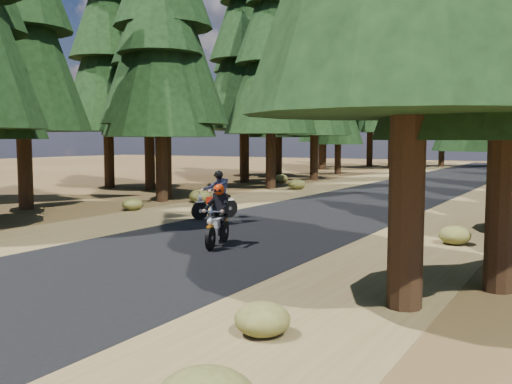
% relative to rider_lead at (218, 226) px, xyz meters
% --- Properties ---
extents(ground, '(120.00, 120.00, 0.00)m').
position_rel_rider_lead_xyz_m(ground, '(-0.38, 0.98, -0.50)').
color(ground, '#49301A').
rests_on(ground, ground).
extents(road, '(6.00, 100.00, 0.01)m').
position_rel_rider_lead_xyz_m(road, '(-0.38, 5.98, -0.50)').
color(road, black).
rests_on(road, ground).
extents(shoulder_l, '(3.20, 100.00, 0.01)m').
position_rel_rider_lead_xyz_m(shoulder_l, '(-4.98, 5.98, -0.50)').
color(shoulder_l, brown).
rests_on(shoulder_l, ground).
extents(shoulder_r, '(3.20, 100.00, 0.01)m').
position_rel_rider_lead_xyz_m(shoulder_r, '(4.22, 5.98, -0.50)').
color(shoulder_r, brown).
rests_on(shoulder_r, ground).
extents(pine_forest, '(34.59, 55.08, 16.32)m').
position_rel_rider_lead_xyz_m(pine_forest, '(-0.40, 22.03, 7.39)').
color(pine_forest, black).
rests_on(pine_forest, ground).
extents(understory_shrubs, '(16.17, 30.57, 0.60)m').
position_rel_rider_lead_xyz_m(understory_shrubs, '(1.02, 8.75, -0.24)').
color(understory_shrubs, '#474C1E').
rests_on(understory_shrubs, ground).
extents(rider_lead, '(0.95, 1.74, 1.49)m').
position_rel_rider_lead_xyz_m(rider_lead, '(0.00, 0.00, 0.00)').
color(rider_lead, silver).
rests_on(rider_lead, road).
extents(rider_follow, '(1.18, 1.81, 1.55)m').
position_rel_rider_lead_xyz_m(rider_follow, '(-2.78, 3.95, 0.02)').
color(rider_follow, '#96150A').
rests_on(rider_follow, road).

